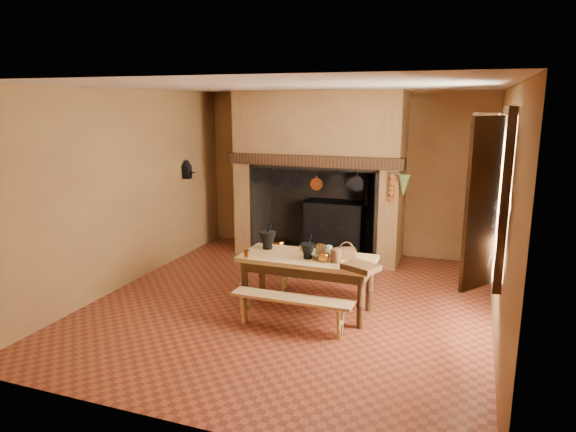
% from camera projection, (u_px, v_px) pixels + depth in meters
% --- Properties ---
extents(floor, '(5.50, 5.50, 0.00)m').
position_uv_depth(floor, '(290.00, 304.00, 6.79)').
color(floor, brown).
rests_on(floor, ground).
extents(ceiling, '(5.50, 5.50, 0.00)m').
position_uv_depth(ceiling, '(290.00, 86.00, 6.18)').
color(ceiling, silver).
rests_on(ceiling, back_wall).
extents(back_wall, '(5.00, 0.02, 2.80)m').
position_uv_depth(back_wall, '(343.00, 173.00, 9.01)').
color(back_wall, olive).
rests_on(back_wall, floor).
extents(wall_left, '(0.02, 5.50, 2.80)m').
position_uv_depth(wall_left, '(126.00, 189.00, 7.32)').
color(wall_left, olive).
rests_on(wall_left, floor).
extents(wall_right, '(0.02, 5.50, 2.80)m').
position_uv_depth(wall_right, '(503.00, 215.00, 5.65)').
color(wall_right, olive).
rests_on(wall_right, floor).
extents(wall_front, '(5.00, 0.02, 2.80)m').
position_uv_depth(wall_front, '(170.00, 263.00, 3.97)').
color(wall_front, olive).
rests_on(wall_front, floor).
extents(chimney_breast, '(2.95, 0.96, 2.80)m').
position_uv_depth(chimney_breast, '(320.00, 151.00, 8.62)').
color(chimney_breast, olive).
rests_on(chimney_breast, floor).
extents(iron_range, '(1.12, 0.55, 1.60)m').
position_uv_depth(iron_range, '(335.00, 227.00, 8.95)').
color(iron_range, black).
rests_on(iron_range, floor).
extents(hearth_pans, '(0.51, 0.62, 0.20)m').
position_uv_depth(hearth_pans, '(277.00, 246.00, 9.16)').
color(hearth_pans, '#B27229').
rests_on(hearth_pans, floor).
extents(hanging_pans, '(1.92, 0.29, 0.27)m').
position_uv_depth(hanging_pans, '(308.00, 182.00, 8.27)').
color(hanging_pans, black).
rests_on(hanging_pans, chimney_breast).
extents(onion_string, '(0.12, 0.10, 0.46)m').
position_uv_depth(onion_string, '(392.00, 188.00, 7.81)').
color(onion_string, '#9A461C').
rests_on(onion_string, chimney_breast).
extents(herb_bunch, '(0.20, 0.20, 0.35)m').
position_uv_depth(herb_bunch, '(404.00, 186.00, 7.74)').
color(herb_bunch, '#596730').
rests_on(herb_bunch, chimney_breast).
extents(window, '(0.39, 1.75, 1.76)m').
position_uv_depth(window, '(492.00, 193.00, 5.27)').
color(window, white).
rests_on(window, wall_right).
extents(wall_coffee_mill, '(0.23, 0.16, 0.31)m').
position_uv_depth(wall_coffee_mill, '(187.00, 168.00, 8.69)').
color(wall_coffee_mill, black).
rests_on(wall_coffee_mill, wall_left).
extents(work_table, '(1.68, 0.74, 0.73)m').
position_uv_depth(work_table, '(308.00, 265.00, 6.45)').
color(work_table, tan).
rests_on(work_table, floor).
extents(bench_front, '(1.44, 0.25, 0.41)m').
position_uv_depth(bench_front, '(292.00, 305.00, 5.97)').
color(bench_front, tan).
rests_on(bench_front, floor).
extents(bench_back, '(1.35, 0.24, 0.38)m').
position_uv_depth(bench_back, '(321.00, 275.00, 7.08)').
color(bench_back, tan).
rests_on(bench_back, floor).
extents(mortar_large, '(0.23, 0.23, 0.39)m').
position_uv_depth(mortar_large, '(268.00, 239.00, 6.73)').
color(mortar_large, black).
rests_on(mortar_large, work_table).
extents(mortar_small, '(0.18, 0.18, 0.31)m').
position_uv_depth(mortar_small, '(308.00, 250.00, 6.32)').
color(mortar_small, black).
rests_on(mortar_small, work_table).
extents(coffee_grinder, '(0.17, 0.14, 0.18)m').
position_uv_depth(coffee_grinder, '(321.00, 249.00, 6.48)').
color(coffee_grinder, '#382312').
rests_on(coffee_grinder, work_table).
extents(brass_mug_a, '(0.10, 0.10, 0.09)m').
position_uv_depth(brass_mug_a, '(247.00, 254.00, 6.38)').
color(brass_mug_a, '#B27229').
rests_on(brass_mug_a, work_table).
extents(brass_mug_b, '(0.09, 0.09, 0.09)m').
position_uv_depth(brass_mug_b, '(303.00, 247.00, 6.65)').
color(brass_mug_b, '#B27229').
rests_on(brass_mug_b, work_table).
extents(mixing_bowl, '(0.37, 0.37, 0.07)m').
position_uv_depth(mixing_bowl, '(322.00, 254.00, 6.37)').
color(mixing_bowl, '#BBAF90').
rests_on(mixing_bowl, work_table).
extents(stoneware_crock, '(0.15, 0.15, 0.16)m').
position_uv_depth(stoneware_crock, '(336.00, 256.00, 6.17)').
color(stoneware_crock, '#50321E').
rests_on(stoneware_crock, work_table).
extents(glass_jar, '(0.08, 0.08, 0.14)m').
position_uv_depth(glass_jar, '(329.00, 251.00, 6.41)').
color(glass_jar, beige).
rests_on(glass_jar, work_table).
extents(wicker_basket, '(0.27, 0.23, 0.21)m').
position_uv_depth(wicker_basket, '(346.00, 253.00, 6.34)').
color(wicker_basket, '#502F18').
rests_on(wicker_basket, work_table).
extents(wooden_tray, '(0.48, 0.42, 0.07)m').
position_uv_depth(wooden_tray, '(361.00, 267.00, 5.90)').
color(wooden_tray, '#382312').
rests_on(wooden_tray, work_table).
extents(brass_cup, '(0.18, 0.18, 0.11)m').
position_uv_depth(brass_cup, '(324.00, 257.00, 6.19)').
color(brass_cup, '#B27229').
rests_on(brass_cup, work_table).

